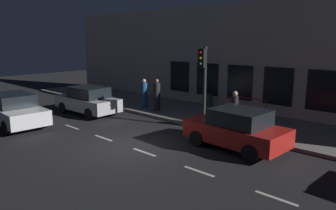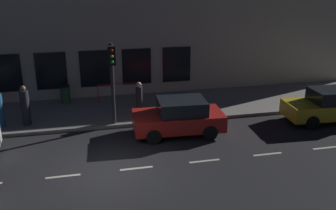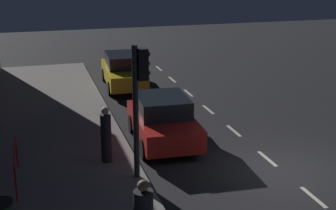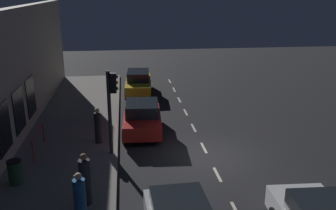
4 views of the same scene
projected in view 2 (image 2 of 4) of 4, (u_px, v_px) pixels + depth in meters
The scene contains 11 objects.
ground_plane at pixel (109, 171), 13.84m from camera, with size 60.00×60.00×0.00m, color #232326.
sidewalk at pixel (99, 111), 19.57m from camera, with size 4.50×32.00×0.15m.
building_facade at pixel (93, 43), 20.91m from camera, with size 0.65×32.00×6.26m.
lane_centre_line at pixel (136, 168), 14.04m from camera, with size 0.12×27.20×0.01m.
traffic_light at pixel (112, 71), 16.92m from camera, with size 0.50×0.32×3.73m.
parked_car_1 at pixel (179, 117), 16.80m from camera, with size 2.12×3.99×1.58m.
parked_car_3 at pixel (332, 105), 18.26m from camera, with size 1.99×4.43×1.58m.
pedestrian_0 at pixel (139, 100), 18.43m from camera, with size 0.45×0.45×1.72m.
pedestrian_1 at pixel (25, 107), 17.41m from camera, with size 0.46×0.46×1.84m.
trash_bin at pixel (65, 94), 20.41m from camera, with size 0.53×0.53×0.94m.
red_railing at pixel (118, 88), 20.66m from camera, with size 0.05×2.19×0.97m.
Camera 2 is at (-12.44, 0.65, 6.81)m, focal length 41.18 mm.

